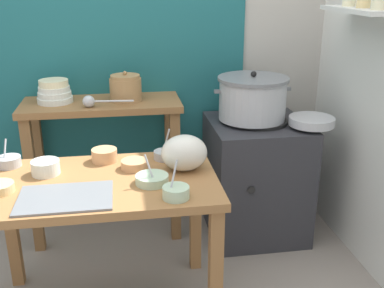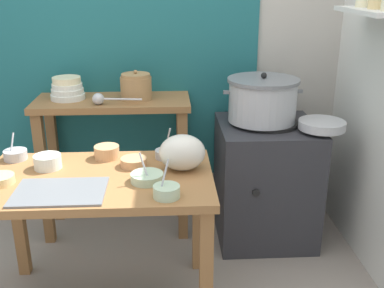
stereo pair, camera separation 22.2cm
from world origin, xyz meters
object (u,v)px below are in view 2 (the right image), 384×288
bowl_stack_enamel (67,89)px  prep_bowl_2 (166,191)px  clay_pot (136,87)px  prep_bowl_6 (134,162)px  ladle (100,99)px  prep_bowl_5 (165,153)px  prep_bowl_3 (147,177)px  plastic_bag (182,153)px  prep_bowl_7 (15,154)px  wide_pan (322,125)px  steamer_pot (263,100)px  stove_block (265,180)px  serving_tray (60,192)px  back_shelf_table (114,133)px  prep_bowl_1 (107,151)px  prep_bowl_4 (0,179)px  prep_bowl_0 (48,161)px  prep_table (99,197)px

bowl_stack_enamel → prep_bowl_2: (0.60, -1.03, -0.21)m
clay_pot → bowl_stack_enamel: clay_pot is taller
bowl_stack_enamel → prep_bowl_6: 0.83m
ladle → prep_bowl_5: (0.38, -0.43, -0.19)m
prep_bowl_2 → prep_bowl_3: (-0.09, 0.17, -0.01)m
plastic_bag → prep_bowl_7: bearing=168.0°
ladle → wide_pan: bearing=-7.5°
prep_bowl_2 → steamer_pot: bearing=56.6°
stove_block → prep_bowl_3: prep_bowl_3 is taller
bowl_stack_enamel → prep_bowl_2: bowl_stack_enamel is taller
serving_tray → prep_bowl_5: (0.46, 0.39, 0.02)m
prep_bowl_5 → back_shelf_table: bearing=120.9°
steamer_pot → prep_bowl_2: (-0.59, -0.89, -0.16)m
prep_bowl_1 → prep_bowl_7: size_ratio=0.96×
prep_bowl_4 → prep_bowl_7: (-0.02, 0.30, 0.01)m
prep_bowl_0 → steamer_pot: bearing=24.6°
stove_block → prep_bowl_5: (-0.63, -0.42, 0.36)m
steamer_pot → serving_tray: 1.35m
steamer_pot → serving_tray: (-1.06, -0.82, -0.19)m
stove_block → prep_bowl_2: size_ratio=4.73×
bowl_stack_enamel → serving_tray: size_ratio=0.53×
back_shelf_table → prep_bowl_6: back_shelf_table is taller
back_shelf_table → prep_bowl_5: 0.64m
steamer_pot → prep_bowl_7: 1.44m
prep_bowl_3 → back_shelf_table: bearing=106.1°
prep_bowl_2 → wide_pan: bearing=38.1°
clay_pot → prep_bowl_3: (0.09, -0.84, -0.24)m
bowl_stack_enamel → plastic_bag: bowl_stack_enamel is taller
prep_table → prep_bowl_1: 0.28m
back_shelf_table → bowl_stack_enamel: 0.39m
bowl_stack_enamel → prep_bowl_4: 0.89m
ladle → prep_bowl_4: (-0.38, -0.70, -0.19)m
clay_pot → prep_bowl_4: bearing=-125.4°
steamer_pot → bowl_stack_enamel: steamer_pot is taller
serving_tray → prep_bowl_2: size_ratio=2.43×
prep_bowl_7 → ladle: bearing=45.2°
prep_bowl_4 → steamer_pot: bearing=27.7°
prep_table → wide_pan: (1.24, 0.47, 0.20)m
prep_bowl_6 → prep_bowl_7: size_ratio=0.96×
clay_pot → prep_bowl_2: clay_pot is taller
wide_pan → prep_bowl_4: 1.75m
bowl_stack_enamel → prep_bowl_5: bearing=-43.6°
clay_pot → plastic_bag: clay_pot is taller
wide_pan → plastic_bag: bearing=-153.5°
ladle → wide_pan: (1.29, -0.17, -0.13)m
prep_table → prep_bowl_6: prep_bowl_6 is taller
serving_tray → bowl_stack_enamel: bearing=98.0°
stove_block → prep_bowl_1: bearing=-157.2°
ladle → serving_tray: (-0.08, -0.81, -0.21)m
prep_table → prep_bowl_0: (-0.26, 0.12, 0.15)m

